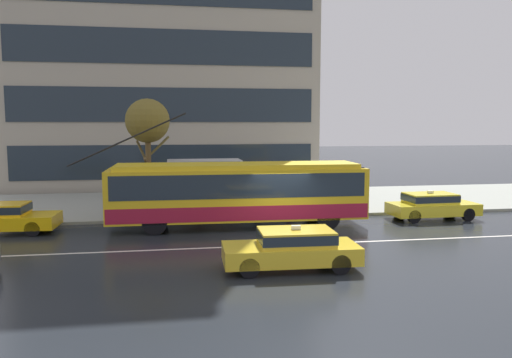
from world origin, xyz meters
TOP-DOWN VIEW (x-y plane):
  - ground_plane at (0.00, 0.00)m, footprint 160.00×160.00m
  - sidewalk_slab at (0.00, 9.08)m, footprint 80.00×10.00m
  - lane_centre_line at (0.00, -1.20)m, footprint 72.00×0.14m
  - trolleybus at (-1.67, 2.48)m, footprint 12.82×2.76m
  - taxi_ahead_of_bus at (7.77, 2.71)m, footprint 4.25×1.84m
  - taxi_oncoming_near at (-0.83, -4.33)m, footprint 4.31×1.88m
  - bus_shelter at (-2.93, 6.36)m, footprint 3.72×1.88m
  - pedestrian_at_shelter at (-1.45, 6.95)m, footprint 1.40×1.40m
  - pedestrian_approaching_curb at (-3.19, 6.45)m, footprint 1.15×1.15m
  - pedestrian_walking_past at (1.63, 6.34)m, footprint 1.57×1.57m
  - pedestrian_waiting_by_pole at (-0.24, 5.87)m, footprint 0.46×0.46m
  - street_tree_bare at (-5.71, 5.98)m, footprint 2.18×2.18m

SIDE VIEW (x-z plane):
  - ground_plane at x=0.00m, z-range 0.00..0.00m
  - lane_centre_line at x=0.00m, z-range 0.00..0.01m
  - sidewalk_slab at x=0.00m, z-range 0.00..0.14m
  - taxi_ahead_of_bus at x=7.77m, z-range 0.00..1.40m
  - taxi_oncoming_near at x=-0.83m, z-range 0.01..1.40m
  - pedestrian_waiting_by_pole at x=-0.24m, z-range 0.28..1.89m
  - trolleybus at x=-1.67m, z-range -0.96..4.10m
  - pedestrian_approaching_curb at x=-3.19m, z-range 0.72..2.75m
  - pedestrian_at_shelter at x=-1.45m, z-range 0.74..2.76m
  - pedestrian_walking_past at x=1.63m, z-range 0.79..2.79m
  - bus_shelter at x=-2.93m, z-range 0.82..3.44m
  - street_tree_bare at x=-5.71m, z-range 1.81..7.49m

